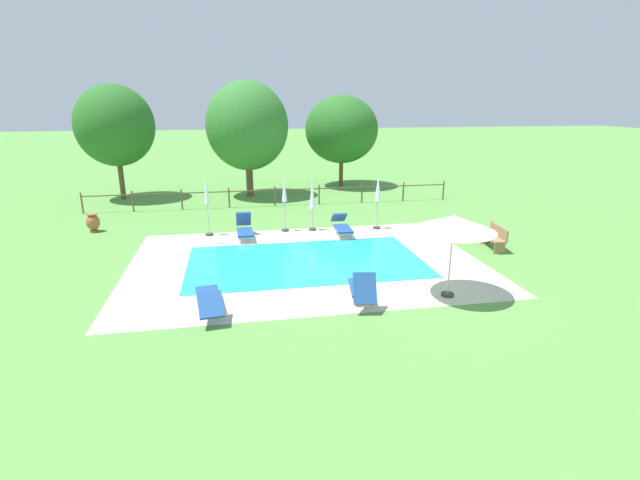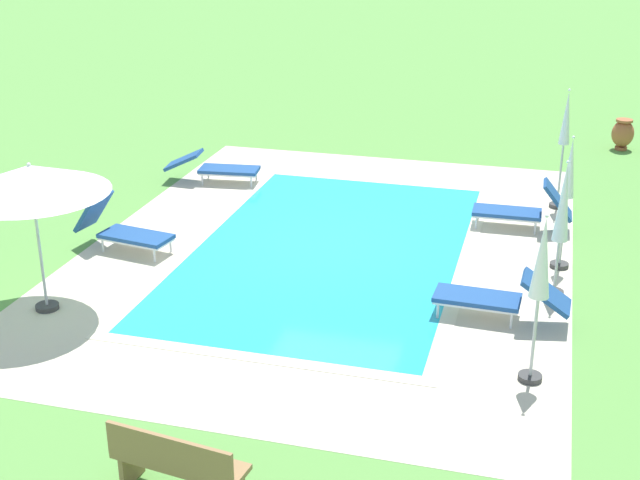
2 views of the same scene
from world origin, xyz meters
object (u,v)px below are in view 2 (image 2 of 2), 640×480
at_px(sun_lounger_north_mid, 124,229).
at_px(patio_umbrella_open_foreground, 31,180).
at_px(patio_umbrella_closed_row_mid_west, 565,132).
at_px(terracotta_urn_near_fence, 623,133).
at_px(wooden_bench_lawn_side, 177,462).
at_px(sun_lounger_north_end, 216,167).
at_px(sun_lounger_north_near_steps, 497,297).
at_px(patio_umbrella_closed_row_mid_east, 562,212).
at_px(patio_umbrella_closed_row_west, 568,185).
at_px(patio_umbrella_closed_row_centre, 541,272).
at_px(sun_lounger_north_far, 522,209).

distance_m(sun_lounger_north_mid, patio_umbrella_open_foreground, 3.04).
xyz_separation_m(patio_umbrella_closed_row_mid_west, terracotta_urn_near_fence, (-4.82, 1.47, -1.17)).
bearing_deg(patio_umbrella_closed_row_mid_west, sun_lounger_north_mid, -59.65).
distance_m(patio_umbrella_open_foreground, wooden_bench_lawn_side, 5.56).
height_order(sun_lounger_north_mid, sun_lounger_north_end, sun_lounger_north_mid).
relative_size(sun_lounger_north_near_steps, wooden_bench_lawn_side, 1.32).
bearing_deg(patio_umbrella_closed_row_mid_west, patio_umbrella_closed_row_mid_east, 0.31).
height_order(patio_umbrella_closed_row_west, terracotta_urn_near_fence, patio_umbrella_closed_row_west).
xyz_separation_m(sun_lounger_north_end, patio_umbrella_closed_row_mid_west, (-0.31, 7.37, 1.24)).
relative_size(patio_umbrella_closed_row_centre, terracotta_urn_near_fence, 3.03).
bearing_deg(sun_lounger_north_mid, patio_umbrella_closed_row_west, 99.43).
relative_size(patio_umbrella_closed_row_mid_east, wooden_bench_lawn_side, 1.46).
relative_size(patio_umbrella_closed_row_west, wooden_bench_lawn_side, 1.52).
xyz_separation_m(sun_lounger_north_near_steps, patio_umbrella_closed_row_mid_east, (-1.10, 0.84, 1.06)).
relative_size(patio_umbrella_open_foreground, patio_umbrella_closed_row_mid_east, 1.05).
bearing_deg(terracotta_urn_near_fence, patio_umbrella_closed_row_centre, -8.11).
xyz_separation_m(sun_lounger_north_near_steps, sun_lounger_north_end, (-5.09, -6.55, -0.01)).
bearing_deg(sun_lounger_north_far, patio_umbrella_closed_row_west, 23.91).
height_order(patio_umbrella_open_foreground, patio_umbrella_closed_row_mid_east, patio_umbrella_open_foreground).
height_order(sun_lounger_north_mid, sun_lounger_north_far, sun_lounger_north_mid).
bearing_deg(sun_lounger_north_end, patio_umbrella_closed_row_mid_east, 61.61).
xyz_separation_m(wooden_bench_lawn_side, terracotta_urn_near_fence, (-15.40, 5.22, -0.05)).
relative_size(sun_lounger_north_near_steps, sun_lounger_north_far, 1.10).
xyz_separation_m(sun_lounger_north_mid, wooden_bench_lawn_side, (6.16, 3.78, 0.07)).
xyz_separation_m(patio_umbrella_open_foreground, patio_umbrella_closed_row_centre, (0.18, 7.37, -0.54)).
distance_m(sun_lounger_north_far, sun_lounger_north_end, 6.80).
bearing_deg(sun_lounger_north_far, patio_umbrella_closed_row_centre, 4.48).
bearing_deg(sun_lounger_north_end, sun_lounger_north_near_steps, 52.15).
bearing_deg(patio_umbrella_open_foreground, sun_lounger_north_near_steps, 102.52).
relative_size(patio_umbrella_open_foreground, wooden_bench_lawn_side, 1.54).
bearing_deg(terracotta_urn_near_fence, patio_umbrella_closed_row_mid_east, -9.03).
bearing_deg(patio_umbrella_closed_row_mid_east, patio_umbrella_closed_row_mid_west, -179.69).
xyz_separation_m(patio_umbrella_closed_row_west, terracotta_urn_near_fence, (-7.97, 1.38, -1.08)).
distance_m(sun_lounger_north_far, patio_umbrella_open_foreground, 9.00).
bearing_deg(sun_lounger_north_end, patio_umbrella_closed_row_centre, 46.51).
distance_m(sun_lounger_north_mid, terracotta_urn_near_fence, 12.89).
xyz_separation_m(patio_umbrella_closed_row_west, patio_umbrella_closed_row_centre, (3.95, -0.32, 0.08)).
bearing_deg(patio_umbrella_open_foreground, patio_umbrella_closed_row_mid_east, 108.86).
relative_size(patio_umbrella_closed_row_mid_west, patio_umbrella_closed_row_mid_east, 1.09).
bearing_deg(patio_umbrella_closed_row_mid_east, sun_lounger_north_far, -166.53).
height_order(sun_lounger_north_far, patio_umbrella_open_foreground, patio_umbrella_open_foreground).
relative_size(sun_lounger_north_end, terracotta_urn_near_fence, 2.74).
bearing_deg(terracotta_urn_near_fence, sun_lounger_north_far, -18.91).
height_order(patio_umbrella_closed_row_west, wooden_bench_lawn_side, patio_umbrella_closed_row_west).
xyz_separation_m(sun_lounger_north_end, patio_umbrella_closed_row_west, (2.83, 7.46, 1.15)).
distance_m(patio_umbrella_closed_row_centre, wooden_bench_lawn_side, 5.08).
height_order(patio_umbrella_closed_row_west, patio_umbrella_closed_row_mid_east, patio_umbrella_closed_row_west).
height_order(sun_lounger_north_far, patio_umbrella_closed_row_mid_east, patio_umbrella_closed_row_mid_east).
bearing_deg(terracotta_urn_near_fence, wooden_bench_lawn_side, -18.75).
xyz_separation_m(sun_lounger_north_mid, patio_umbrella_closed_row_mid_west, (-4.41, 7.53, 1.19)).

